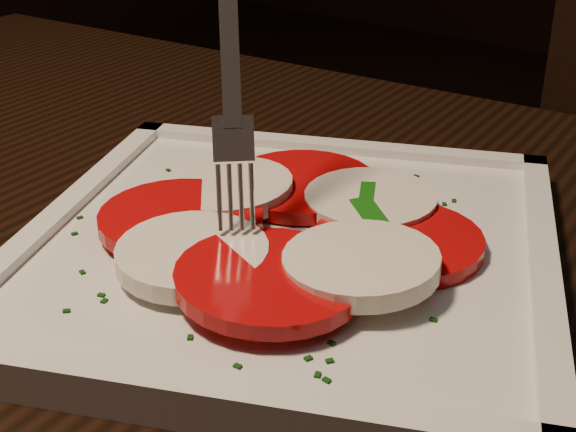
# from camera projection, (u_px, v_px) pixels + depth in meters

# --- Properties ---
(plate) EXTENTS (0.38, 0.38, 0.01)m
(plate) POSITION_uv_depth(u_px,v_px,m) (288.00, 252.00, 0.45)
(plate) COLOR silver
(plate) RESTS_ON table
(caprese_salad) EXTENTS (0.23, 0.24, 0.02)m
(caprese_salad) POSITION_uv_depth(u_px,v_px,m) (288.00, 226.00, 0.44)
(caprese_salad) COLOR #B9040A
(caprese_salad) RESTS_ON plate
(fork) EXTENTS (0.08, 0.08, 0.18)m
(fork) POSITION_uv_depth(u_px,v_px,m) (229.00, 37.00, 0.42)
(fork) COLOR white
(fork) RESTS_ON caprese_salad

